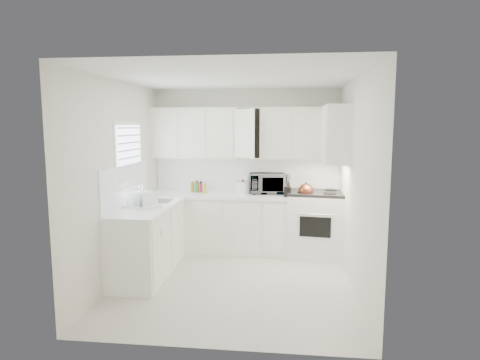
# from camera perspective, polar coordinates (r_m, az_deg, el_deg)

# --- Properties ---
(floor) EXTENTS (3.20, 3.20, 0.00)m
(floor) POSITION_cam_1_polar(r_m,az_deg,el_deg) (5.46, -0.84, -14.12)
(floor) COLOR silver
(floor) RESTS_ON ground
(ceiling) EXTENTS (3.20, 3.20, 0.00)m
(ceiling) POSITION_cam_1_polar(r_m,az_deg,el_deg) (5.10, -0.90, 14.13)
(ceiling) COLOR white
(ceiling) RESTS_ON ground
(wall_back) EXTENTS (3.00, 0.00, 3.00)m
(wall_back) POSITION_cam_1_polar(r_m,az_deg,el_deg) (6.70, 0.85, 1.44)
(wall_back) COLOR white
(wall_back) RESTS_ON ground
(wall_front) EXTENTS (3.00, 0.00, 3.00)m
(wall_front) POSITION_cam_1_polar(r_m,az_deg,el_deg) (3.56, -4.11, -4.09)
(wall_front) COLOR white
(wall_front) RESTS_ON ground
(wall_left) EXTENTS (0.00, 3.20, 3.20)m
(wall_left) POSITION_cam_1_polar(r_m,az_deg,el_deg) (5.51, -16.53, -0.22)
(wall_left) COLOR white
(wall_left) RESTS_ON ground
(wall_right) EXTENTS (0.00, 3.20, 3.20)m
(wall_right) POSITION_cam_1_polar(r_m,az_deg,el_deg) (5.15, 15.92, -0.72)
(wall_right) COLOR white
(wall_right) RESTS_ON ground
(window_blinds) EXTENTS (0.06, 0.96, 1.06)m
(window_blinds) POSITION_cam_1_polar(r_m,az_deg,el_deg) (5.80, -15.10, 2.70)
(window_blinds) COLOR white
(window_blinds) RESTS_ON wall_left
(lower_cabinets_back) EXTENTS (2.22, 0.60, 0.90)m
(lower_cabinets_back) POSITION_cam_1_polar(r_m,az_deg,el_deg) (6.60, -2.80, -6.16)
(lower_cabinets_back) COLOR white
(lower_cabinets_back) RESTS_ON floor
(lower_cabinets_left) EXTENTS (0.60, 1.60, 0.90)m
(lower_cabinets_left) POSITION_cam_1_polar(r_m,az_deg,el_deg) (5.76, -12.65, -8.40)
(lower_cabinets_left) COLOR white
(lower_cabinets_left) RESTS_ON floor
(countertop_back) EXTENTS (2.24, 0.64, 0.05)m
(countertop_back) POSITION_cam_1_polar(r_m,az_deg,el_deg) (6.50, -2.85, -2.10)
(countertop_back) COLOR white
(countertop_back) RESTS_ON lower_cabinets_back
(countertop_left) EXTENTS (0.64, 1.62, 0.05)m
(countertop_left) POSITION_cam_1_polar(r_m,az_deg,el_deg) (5.65, -12.69, -3.76)
(countertop_left) COLOR white
(countertop_left) RESTS_ON lower_cabinets_left
(backsplash_back) EXTENTS (2.98, 0.02, 0.55)m
(backsplash_back) POSITION_cam_1_polar(r_m,az_deg,el_deg) (6.70, 0.84, 0.79)
(backsplash_back) COLOR white
(backsplash_back) RESTS_ON wall_back
(backsplash_left) EXTENTS (0.02, 1.60, 0.55)m
(backsplash_left) POSITION_cam_1_polar(r_m,az_deg,el_deg) (5.70, -15.63, -0.69)
(backsplash_left) COLOR white
(backsplash_left) RESTS_ON wall_left
(upper_cabinets_back) EXTENTS (3.00, 0.33, 0.80)m
(upper_cabinets_back) POSITION_cam_1_polar(r_m,az_deg,el_deg) (6.52, 0.72, 3.03)
(upper_cabinets_back) COLOR white
(upper_cabinets_back) RESTS_ON wall_back
(upper_cabinets_right) EXTENTS (0.33, 0.90, 0.80)m
(upper_cabinets_right) POSITION_cam_1_polar(r_m,az_deg,el_deg) (5.91, 13.11, 2.36)
(upper_cabinets_right) COLOR white
(upper_cabinets_right) RESTS_ON wall_right
(sink) EXTENTS (0.42, 0.38, 0.30)m
(sink) POSITION_cam_1_polar(r_m,az_deg,el_deg) (5.95, -11.64, -1.74)
(sink) COLOR gray
(sink) RESTS_ON countertop_left
(stove) EXTENTS (0.92, 0.79, 1.30)m
(stove) POSITION_cam_1_polar(r_m,az_deg,el_deg) (6.45, 10.65, -4.80)
(stove) COLOR white
(stove) RESTS_ON floor
(tea_kettle) EXTENTS (0.29, 0.26, 0.25)m
(tea_kettle) POSITION_cam_1_polar(r_m,az_deg,el_deg) (6.20, 9.20, -1.35)
(tea_kettle) COLOR maroon
(tea_kettle) RESTS_ON stove
(frying_pan) EXTENTS (0.42, 0.52, 0.04)m
(frying_pan) POSITION_cam_1_polar(r_m,az_deg,el_deg) (6.56, 12.19, -1.81)
(frying_pan) COLOR black
(frying_pan) RESTS_ON stove
(microwave) EXTENTS (0.61, 0.39, 0.38)m
(microwave) POSITION_cam_1_polar(r_m,az_deg,el_deg) (6.50, 3.90, -0.18)
(microwave) COLOR gray
(microwave) RESTS_ON countertop_back
(rice_cooker) EXTENTS (0.25, 0.25, 0.22)m
(rice_cooker) POSITION_cam_1_polar(r_m,az_deg,el_deg) (6.47, 0.40, -0.92)
(rice_cooker) COLOR white
(rice_cooker) RESTS_ON countertop_back
(paper_towel) EXTENTS (0.12, 0.12, 0.27)m
(paper_towel) POSITION_cam_1_polar(r_m,az_deg,el_deg) (6.62, 1.00, -0.51)
(paper_towel) COLOR white
(paper_towel) RESTS_ON countertop_back
(utensil_crock) EXTENTS (0.12, 0.12, 0.36)m
(utensil_crock) POSITION_cam_1_polar(r_m,az_deg,el_deg) (6.20, 6.68, -0.70)
(utensil_crock) COLOR black
(utensil_crock) RESTS_ON countertop_back
(dish_rack) EXTENTS (0.51, 0.45, 0.24)m
(dish_rack) POSITION_cam_1_polar(r_m,az_deg,el_deg) (5.54, -13.56, -2.50)
(dish_rack) COLOR white
(dish_rack) RESTS_ON countertop_left
(spice_left_0) EXTENTS (0.06, 0.06, 0.13)m
(spice_left_0) POSITION_cam_1_polar(r_m,az_deg,el_deg) (6.70, -6.56, -1.07)
(spice_left_0) COLOR olive
(spice_left_0) RESTS_ON countertop_back
(spice_left_1) EXTENTS (0.06, 0.06, 0.13)m
(spice_left_1) POSITION_cam_1_polar(r_m,az_deg,el_deg) (6.59, -6.10, -1.20)
(spice_left_1) COLOR #2F7D29
(spice_left_1) RESTS_ON countertop_back
(spice_left_2) EXTENTS (0.06, 0.06, 0.13)m
(spice_left_2) POSITION_cam_1_polar(r_m,az_deg,el_deg) (6.66, -5.31, -1.10)
(spice_left_2) COLOR #BD1941
(spice_left_2) RESTS_ON countertop_back
(spice_left_3) EXTENTS (0.06, 0.06, 0.13)m
(spice_left_3) POSITION_cam_1_polar(r_m,az_deg,el_deg) (6.56, -4.82, -1.23)
(spice_left_3) COLOR gold
(spice_left_3) RESTS_ON countertop_back
(sauce_right_0) EXTENTS (0.06, 0.06, 0.19)m
(sauce_right_0) POSITION_cam_1_polar(r_m,az_deg,el_deg) (6.56, 5.78, -0.97)
(sauce_right_0) COLOR #BD1941
(sauce_right_0) RESTS_ON countertop_back
(sauce_right_1) EXTENTS (0.06, 0.06, 0.19)m
(sauce_right_1) POSITION_cam_1_polar(r_m,az_deg,el_deg) (6.50, 6.26, -1.06)
(sauce_right_1) COLOR gold
(sauce_right_1) RESTS_ON countertop_back
(sauce_right_2) EXTENTS (0.06, 0.06, 0.19)m
(sauce_right_2) POSITION_cam_1_polar(r_m,az_deg,el_deg) (6.56, 6.74, -0.99)
(sauce_right_2) COLOR #563518
(sauce_right_2) RESTS_ON countertop_back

